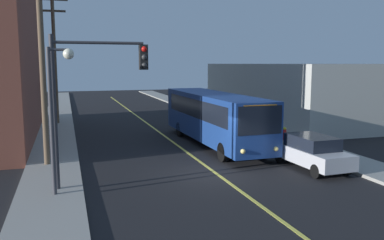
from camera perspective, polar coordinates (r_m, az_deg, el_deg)
name	(u,v)px	position (r m, az deg, el deg)	size (l,w,h in m)	color
ground_plane	(216,174)	(18.97, 3.43, -7.51)	(120.00, 120.00, 0.00)	black
sidewalk_left	(56,141)	(27.55, -18.59, -2.88)	(2.50, 90.00, 0.15)	gray
sidewalk_right	(260,130)	(30.79, 9.48, -1.46)	(2.50, 90.00, 0.15)	gray
lane_stripe_center	(151,126)	(33.13, -5.79, -0.85)	(0.16, 60.00, 0.01)	#D8CC4C
building_right_warehouse	(305,91)	(38.71, 15.62, 3.89)	(12.00, 19.76, 5.01)	#B2B2A8
city_bus	(214,116)	(25.15, 3.09, 0.55)	(2.82, 12.20, 3.20)	navy
parked_car_silver	(311,152)	(20.44, 16.42, -4.27)	(1.97, 4.47, 1.62)	#B7B7BC
utility_pole_near	(41,42)	(20.77, -20.40, 10.27)	(2.40, 0.28, 10.81)	brown
utility_pole_mid	(54,52)	(35.27, -18.74, 9.00)	(2.40, 0.28, 10.57)	brown
traffic_signal_left_corner	(94,83)	(16.43, -13.53, 5.11)	(3.75, 0.48, 6.00)	#2D2D33
street_lamp_left	(57,99)	(15.76, -18.44, 2.76)	(0.98, 0.40, 5.50)	#38383D
fire_hydrant	(284,133)	(26.84, 12.82, -1.83)	(0.44, 0.26, 0.84)	red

